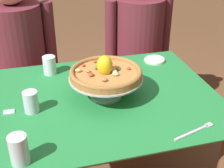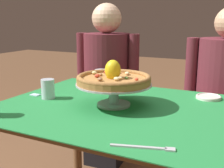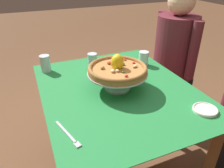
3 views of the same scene
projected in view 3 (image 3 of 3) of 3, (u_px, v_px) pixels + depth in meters
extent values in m
cylinder|color=brown|center=(52.00, 111.00, 1.77)|extent=(0.06, 0.06, 0.71)
cylinder|color=brown|center=(133.00, 92.00, 2.03)|extent=(0.06, 0.06, 0.71)
cube|color=brown|center=(118.00, 91.00, 1.34)|extent=(1.07, 0.87, 0.02)
cube|color=#237F3D|center=(118.00, 89.00, 1.33)|extent=(1.11, 0.91, 0.00)
cylinder|color=#B7B7C1|center=(118.00, 87.00, 1.33)|extent=(0.16, 0.16, 0.01)
cylinder|color=#B7B7C1|center=(118.00, 80.00, 1.31)|extent=(0.05, 0.05, 0.09)
cylinder|color=#B7B7C1|center=(118.00, 73.00, 1.28)|extent=(0.36, 0.36, 0.01)
cylinder|color=#AD753D|center=(118.00, 70.00, 1.27)|extent=(0.35, 0.35, 0.02)
torus|color=olive|center=(118.00, 68.00, 1.27)|extent=(0.35, 0.35, 0.02)
ellipsoid|color=#C63D28|center=(109.00, 63.00, 1.32)|extent=(0.03, 0.03, 0.02)
ellipsoid|color=#C63D28|center=(134.00, 63.00, 1.33)|extent=(0.02, 0.02, 0.01)
ellipsoid|color=tan|center=(115.00, 58.00, 1.38)|extent=(0.03, 0.03, 0.02)
ellipsoid|color=beige|center=(135.00, 66.00, 1.28)|extent=(0.03, 0.03, 0.01)
ellipsoid|color=#996B42|center=(115.00, 62.00, 1.34)|extent=(0.03, 0.03, 0.01)
ellipsoid|color=#C63D28|center=(125.00, 60.00, 1.37)|extent=(0.02, 0.03, 0.01)
ellipsoid|color=#996B42|center=(103.00, 68.00, 1.26)|extent=(0.04, 0.04, 0.02)
ellipsoid|color=#C63D28|center=(119.00, 66.00, 1.27)|extent=(0.04, 0.03, 0.02)
ellipsoid|color=beige|center=(113.00, 71.00, 1.22)|extent=(0.04, 0.04, 0.02)
ellipsoid|color=#C63D28|center=(125.00, 76.00, 1.17)|extent=(0.03, 0.03, 0.01)
ellipsoid|color=beige|center=(117.00, 70.00, 1.23)|extent=(0.03, 0.03, 0.01)
ellipsoid|color=#4C7533|center=(123.00, 64.00, 1.31)|extent=(0.04, 0.04, 0.02)
ellipsoid|color=#4C7533|center=(123.00, 72.00, 1.22)|extent=(0.03, 0.03, 0.01)
ellipsoid|color=#996B42|center=(134.00, 67.00, 1.27)|extent=(0.02, 0.02, 0.01)
ellipsoid|color=yellow|center=(118.00, 62.00, 1.25)|extent=(0.09, 0.09, 0.10)
cylinder|color=white|center=(144.00, 58.00, 1.62)|extent=(0.07, 0.07, 0.10)
cylinder|color=silver|center=(143.00, 61.00, 1.63)|extent=(0.06, 0.06, 0.07)
cylinder|color=silver|center=(45.00, 64.00, 1.52)|extent=(0.07, 0.07, 0.12)
cylinder|color=silver|center=(46.00, 68.00, 1.53)|extent=(0.06, 0.06, 0.05)
cylinder|color=silver|center=(92.00, 60.00, 1.59)|extent=(0.07, 0.07, 0.10)
cylinder|color=silver|center=(93.00, 63.00, 1.60)|extent=(0.06, 0.06, 0.06)
cylinder|color=silver|center=(205.00, 110.00, 1.12)|extent=(0.13, 0.13, 0.01)
torus|color=silver|center=(205.00, 109.00, 1.12)|extent=(0.13, 0.13, 0.01)
cube|color=#B7B7C1|center=(66.00, 132.00, 0.98)|extent=(0.18, 0.06, 0.01)
cube|color=#B7B7C1|center=(77.00, 145.00, 0.91)|extent=(0.04, 0.03, 0.01)
cube|color=silver|center=(91.00, 61.00, 1.70)|extent=(0.05, 0.04, 0.00)
cube|color=black|center=(167.00, 97.00, 2.18)|extent=(0.30, 0.34, 0.47)
cylinder|color=maroon|center=(175.00, 48.00, 1.92)|extent=(0.38, 0.38, 0.57)
sphere|color=beige|center=(182.00, 1.00, 1.73)|extent=(0.22, 0.22, 0.22)
cylinder|color=maroon|center=(160.00, 37.00, 2.07)|extent=(0.08, 0.08, 0.49)
cylinder|color=maroon|center=(194.00, 51.00, 1.73)|extent=(0.08, 0.08, 0.49)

